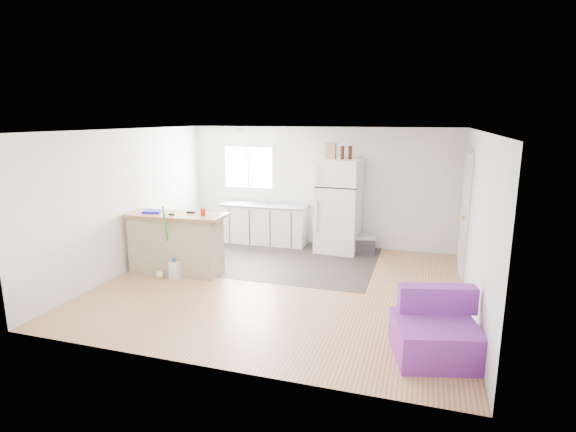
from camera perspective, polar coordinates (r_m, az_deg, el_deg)
The scene contains 19 objects.
room at distance 6.82m, azimuth -0.75°, elevation 0.70°, with size 5.51×5.01×2.41m.
vinyl_zone at distance 8.49m, azimuth -2.79°, elevation -5.28°, with size 4.05×2.50×0.00m, color #2D2621.
window at distance 9.60m, azimuth -5.02°, elevation 6.20°, with size 1.18×0.06×0.98m.
interior_door at distance 8.08m, azimuth 21.58°, elevation 0.36°, with size 0.11×0.92×2.10m.
ceiling_fixture at distance 8.22m, azimuth -6.26°, elevation 10.79°, with size 0.30×0.30×0.07m, color white.
kitchen_cabinets at distance 9.38m, azimuth -3.04°, elevation -0.93°, with size 1.84×0.58×1.09m.
peninsula at distance 7.81m, azimuth -14.00°, elevation -3.31°, with size 1.69×0.72×1.02m.
refrigerator at distance 8.76m, azimuth 6.43°, elevation 1.32°, with size 0.84×0.80×1.81m.
cooler at distance 8.82m, azimuth 9.48°, elevation -3.53°, with size 0.52×0.40×0.36m.
purple_seat at distance 5.36m, azimuth 18.21°, elevation -13.93°, with size 1.04×1.02×0.71m.
cleaner_jug at distance 7.60m, azimuth -14.20°, elevation -6.65°, with size 0.16×0.12×0.34m.
mop at distance 7.66m, azimuth -15.75°, elevation -5.94°, with size 0.25×0.34×1.23m.
red_cup at distance 7.42m, azimuth -10.74°, elevation 0.50°, with size 0.08×0.08×0.12m, color red.
blue_tray at distance 7.86m, azimuth -16.77°, elevation 0.55°, with size 0.30×0.22×0.04m, color #1418C1.
tool_a at distance 7.67m, azimuth -12.22°, elevation 0.48°, with size 0.14×0.05×0.03m, color black.
tool_b at distance 7.58m, azimuth -14.59°, elevation 0.21°, with size 0.10×0.04×0.03m, color black.
cardboard_box at distance 8.59m, azimuth 5.45°, elevation 8.24°, with size 0.20×0.10×0.30m, color tan.
bottle_left at distance 8.50m, azimuth 6.93°, elevation 7.99°, with size 0.07×0.07×0.25m, color #3A190A.
bottle_right at distance 8.54m, azimuth 7.91°, elevation 7.98°, with size 0.07×0.07×0.25m, color #3A190A.
Camera 1 is at (2.06, -6.35, 2.58)m, focal length 28.00 mm.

